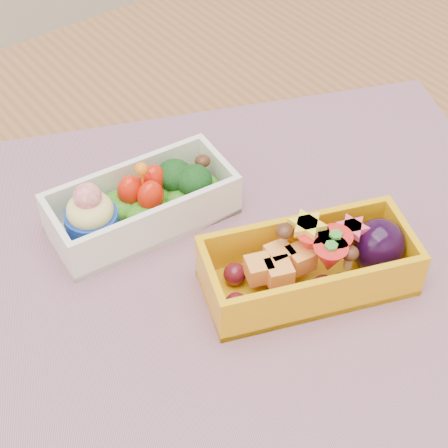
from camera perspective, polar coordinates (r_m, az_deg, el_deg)
table at (r=0.67m, az=1.37°, el=-8.54°), size 1.20×0.80×0.75m
placemat at (r=0.59m, az=-0.29°, el=-3.23°), size 0.63×0.56×0.00m
bento_white at (r=0.61m, az=-6.35°, el=1.54°), size 0.16×0.08×0.06m
bento_yellow at (r=0.56m, az=6.84°, el=-3.02°), size 0.17×0.12×0.05m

